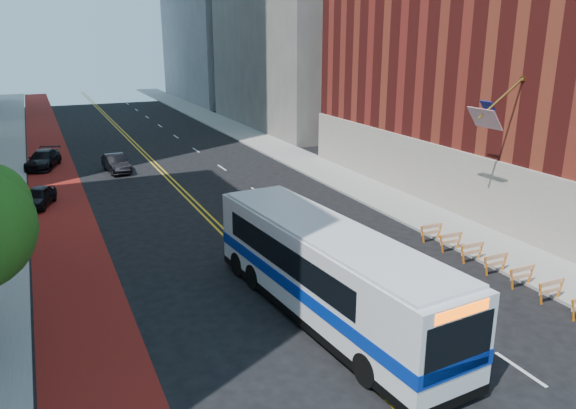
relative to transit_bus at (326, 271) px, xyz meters
The scene contains 12 objects.
ground 4.42m from the transit_bus, 98.60° to the right, with size 160.00×160.00×0.00m, color black.
sidewalk_right 28.52m from the transit_bus, 66.37° to the left, with size 4.00×140.00×0.15m, color gray.
bus_lane_paint 27.55m from the transit_bus, 108.44° to the left, with size 3.60×140.00×0.01m, color maroon.
center_line_inner 26.15m from the transit_bus, 91.70° to the left, with size 0.14×140.00×0.01m, color gold.
center_line_outer 26.14m from the transit_bus, 90.91° to the left, with size 0.14×140.00×0.01m, color gold.
lane_dashes 34.38m from the transit_bus, 82.96° to the left, with size 0.14×98.20×0.01m.
brick_building 24.54m from the transit_bus, 20.71° to the left, with size 18.73×36.00×22.00m.
construction_barriers 9.11m from the transit_bus, ahead, with size 1.42×10.91×1.00m.
transit_bus is the anchor object (origin of this frame).
car_a 22.86m from the transit_bus, 115.70° to the left, with size 1.51×3.75×1.28m, color black.
car_b 28.53m from the transit_bus, 97.95° to the left, with size 1.48×4.25×1.40m, color black.
car_c 33.47m from the transit_bus, 106.04° to the left, with size 2.00×4.92×1.43m, color black.
Camera 1 is at (-8.95, -13.59, 10.72)m, focal length 35.00 mm.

